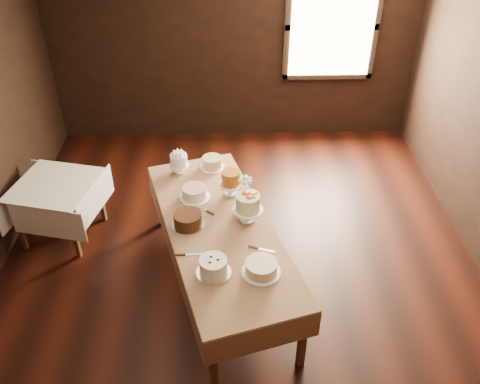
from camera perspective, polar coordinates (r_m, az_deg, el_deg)
name	(u,v)px	position (r m, az deg, el deg)	size (l,w,h in m)	color
floor	(241,278)	(5.23, 0.07, -9.73)	(5.00, 6.00, 0.01)	black
wall_back	(234,42)	(7.04, -0.74, 16.64)	(5.00, 0.02, 2.80)	black
window	(332,27)	(7.07, 10.40, 17.85)	(1.10, 0.05, 1.30)	#FFEABF
display_table	(220,231)	(4.71, -2.30, -4.47)	(1.57, 2.57, 0.74)	#452816
side_table	(56,190)	(5.72, -20.15, 0.22)	(0.99, 0.99, 0.68)	#452816
cake_meringue	(179,164)	(5.38, -6.91, 3.15)	(0.21, 0.21, 0.23)	white
cake_speckled	(212,163)	(5.45, -3.19, 3.31)	(0.27, 0.27, 0.13)	white
cake_lattice	(195,193)	(5.02, -5.18, -0.15)	(0.31, 0.31, 0.11)	white
cake_caramel	(231,184)	(5.01, -1.06, 0.89)	(0.25, 0.25, 0.28)	white
cake_chocolate	(188,220)	(4.69, -5.93, -3.12)	(0.36, 0.36, 0.12)	silver
cake_flowers	(248,209)	(4.67, 0.89, -1.95)	(0.29, 0.29, 0.30)	white
cake_swirl	(213,267)	(4.19, -3.03, -8.47)	(0.32, 0.32, 0.15)	silver
cake_cream	(261,268)	(4.21, 2.43, -8.61)	(0.33, 0.33, 0.11)	white
cake_server_b	(267,250)	(4.44, 3.04, -6.60)	(0.24, 0.03, 0.01)	silver
cake_server_c	(201,208)	(4.90, -4.43, -1.84)	(0.24, 0.03, 0.01)	silver
cake_server_d	(241,206)	(4.92, 0.17, -1.54)	(0.24, 0.03, 0.01)	silver
cake_server_e	(194,254)	(4.41, -5.19, -7.04)	(0.24, 0.03, 0.01)	silver
flower_vase	(245,202)	(4.85, 0.55, -1.11)	(0.14, 0.14, 0.15)	#2D2823
flower_bouquet	(245,185)	(4.74, 0.57, 0.75)	(0.14, 0.14, 0.20)	white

